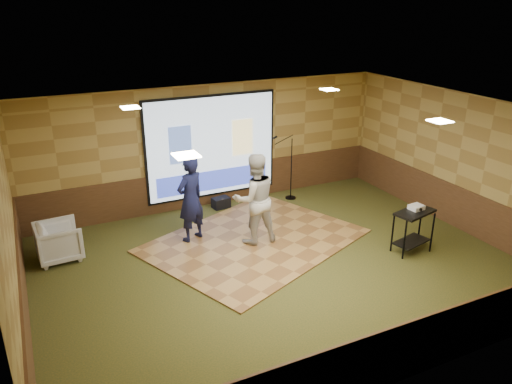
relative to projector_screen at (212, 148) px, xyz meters
name	(u,v)px	position (x,y,z in m)	size (l,w,h in m)	color
ground	(278,265)	(0.00, -3.44, -1.47)	(9.00, 9.00, 0.00)	#273417
room_shell	(279,164)	(0.00, -3.44, 0.62)	(9.04, 7.04, 3.02)	#AB9047
wainscot_back	(213,186)	(0.00, 0.04, -1.00)	(9.00, 0.04, 0.95)	#432B16
wainscot_front	(401,353)	(0.00, -6.92, -1.00)	(9.00, 0.04, 0.95)	#432B16
wainscot_left	(24,302)	(-4.48, -3.44, -1.00)	(0.04, 7.00, 0.95)	#432B16
wainscot_right	(451,204)	(4.48, -3.44, -1.00)	(0.04, 7.00, 0.95)	#432B16
projector_screen	(212,148)	(0.00, 0.00, 0.00)	(3.32, 0.06, 2.52)	black
downlight_nw	(130,108)	(-2.20, -1.64, 1.50)	(0.32, 0.32, 0.02)	#FFEEBF
downlight_ne	(329,89)	(2.20, -1.64, 1.50)	(0.32, 0.32, 0.02)	#FFEEBF
downlight_sw	(186,155)	(-2.20, -4.94, 1.50)	(0.32, 0.32, 0.02)	#FFEEBF
downlight_se	(440,121)	(2.20, -4.94, 1.50)	(0.32, 0.32, 0.02)	#FFEEBF
dance_floor	(254,241)	(0.03, -2.31, -1.46)	(4.23, 3.22, 0.03)	#A4773C
player_left	(190,199)	(-1.14, -1.69, -0.52)	(0.68, 0.44, 1.86)	#13163B
player_right	(255,199)	(0.02, -2.35, -0.47)	(0.94, 0.74, 1.94)	beige
av_table	(413,224)	(2.74, -4.11, -0.86)	(0.85, 0.45, 0.90)	black
projector	(416,207)	(2.82, -4.04, -0.53)	(0.28, 0.23, 0.09)	silver
mic_stand	(289,181)	(1.88, -0.51, -0.98)	(0.68, 0.28, 1.72)	black
banquet_chair	(59,241)	(-3.78, -1.31, -1.09)	(0.81, 0.84, 0.76)	gray
duffel_bag	(221,203)	(0.07, -0.31, -1.34)	(0.42, 0.28, 0.26)	black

